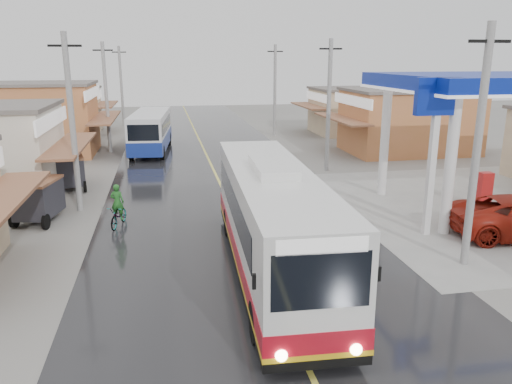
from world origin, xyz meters
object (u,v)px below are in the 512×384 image
coach_bus (272,220)px  cyclist (118,212)px  tricycle_near (38,198)px  second_bus (151,131)px  tricycle_far (69,170)px

coach_bus → cyclist: coach_bus is taller
coach_bus → tricycle_near: size_ratio=4.48×
coach_bus → cyclist: size_ratio=6.39×
second_bus → tricycle_far: 11.28m
cyclist → tricycle_far: bearing=129.2°
coach_bus → tricycle_far: size_ratio=4.84×
tricycle_far → tricycle_near: bearing=-106.6°
coach_bus → tricycle_near: bearing=144.1°
coach_bus → second_bus: size_ratio=1.33×
tricycle_near → tricycle_far: 5.60m
coach_bus → cyclist: 7.88m
coach_bus → second_bus: coach_bus is taller
second_bus → tricycle_near: size_ratio=3.37×
second_bus → tricycle_near: (-4.52, -16.06, -0.52)m
coach_bus → tricycle_far: coach_bus is taller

